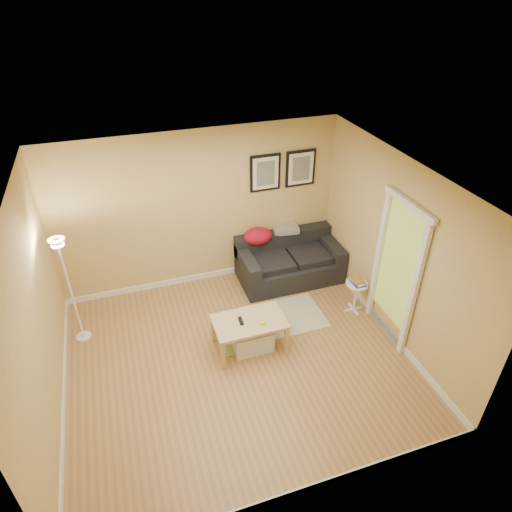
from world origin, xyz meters
name	(u,v)px	position (x,y,z in m)	size (l,w,h in m)	color
floor	(238,359)	(0.00, 0.00, 0.00)	(4.50, 4.50, 0.00)	#A77A47
ceiling	(232,184)	(0.00, 0.00, 2.60)	(4.50, 4.50, 0.00)	white
wall_back	(200,211)	(0.00, 2.00, 1.30)	(4.50, 4.50, 0.00)	#D0B86B
wall_front	(301,415)	(0.00, -2.00, 1.30)	(4.50, 4.50, 0.00)	#D0B86B
wall_left	(36,323)	(-2.25, 0.00, 1.30)	(4.00, 4.00, 0.00)	#D0B86B
wall_right	(395,251)	(2.25, 0.00, 1.30)	(4.00, 4.00, 0.00)	#D0B86B
baseboard_back	(205,276)	(0.00, 1.99, 0.05)	(4.50, 0.02, 0.10)	white
baseboard_front	(293,493)	(0.00, -1.99, 0.05)	(4.50, 0.02, 0.10)	white
baseboard_left	(64,399)	(-2.24, 0.00, 0.05)	(0.02, 4.00, 0.10)	white
baseboard_right	(381,321)	(2.24, 0.00, 0.05)	(0.02, 4.00, 0.10)	white
sofa	(290,260)	(1.38, 1.53, 0.38)	(1.70, 0.90, 0.75)	black
red_throw	(258,236)	(0.91, 1.82, 0.77)	(0.48, 0.36, 0.28)	#B11034
plaid_throw	(286,229)	(1.42, 1.87, 0.78)	(0.42, 0.26, 0.10)	tan
framed_print_left	(265,173)	(1.08, 1.98, 1.80)	(0.50, 0.04, 0.60)	black
framed_print_right	(300,168)	(1.68, 1.98, 1.80)	(0.50, 0.04, 0.60)	black
area_rug	(282,317)	(0.90, 0.60, 0.01)	(1.25, 0.85, 0.01)	beige
green_runner	(245,340)	(0.20, 0.32, 0.01)	(0.70, 0.50, 0.01)	#668C4C
coffee_table	(249,334)	(0.23, 0.17, 0.24)	(0.98, 0.60, 0.49)	tan
remote_control	(241,321)	(0.11, 0.19, 0.50)	(0.05, 0.16, 0.02)	black
tape_roll	(262,323)	(0.37, 0.06, 0.50)	(0.07, 0.07, 0.03)	yellow
storage_bin	(252,338)	(0.25, 0.15, 0.17)	(0.56, 0.41, 0.35)	white
side_table	(355,297)	(2.02, 0.43, 0.26)	(0.34, 0.34, 0.51)	white
book_stack	(358,281)	(2.03, 0.43, 0.55)	(0.18, 0.24, 0.08)	navy
floor_lamp	(72,294)	(-2.00, 1.12, 0.79)	(0.22, 0.22, 1.67)	white
doorway	(395,275)	(2.20, -0.15, 1.02)	(0.12, 1.01, 2.13)	white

